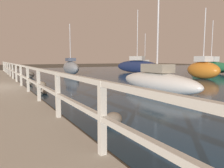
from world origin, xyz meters
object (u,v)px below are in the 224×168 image
(sailboat_green, at_px, (211,67))
(sailboat_orange, at_px, (203,69))
(sailboat_teal, at_px, (145,66))
(sailboat_white, at_px, (157,81))
(sailboat_gray, at_px, (71,67))
(sailboat_navy, at_px, (137,66))

(sailboat_green, relative_size, sailboat_orange, 1.03)
(sailboat_teal, xyz_separation_m, sailboat_white, (-13.12, -17.98, -0.08))
(sailboat_white, distance_m, sailboat_gray, 14.49)
(sailboat_teal, xyz_separation_m, sailboat_gray, (-12.82, -3.49, 0.12))
(sailboat_white, relative_size, sailboat_gray, 1.05)
(sailboat_orange, height_order, sailboat_white, sailboat_orange)
(sailboat_navy, distance_m, sailboat_gray, 8.21)
(sailboat_teal, distance_m, sailboat_white, 22.25)
(sailboat_green, relative_size, sailboat_white, 1.08)
(sailboat_green, distance_m, sailboat_gray, 16.41)
(sailboat_green, bearing_deg, sailboat_white, -150.07)
(sailboat_orange, xyz_separation_m, sailboat_gray, (-8.36, 10.41, -0.04))
(sailboat_teal, distance_m, sailboat_navy, 6.48)
(sailboat_navy, relative_size, sailboat_white, 1.33)
(sailboat_orange, height_order, sailboat_gray, sailboat_orange)
(sailboat_gray, bearing_deg, sailboat_white, -86.36)
(sailboat_green, xyz_separation_m, sailboat_white, (-15.55, -8.41, -0.20))
(sailboat_navy, distance_m, sailboat_white, 15.91)
(sailboat_orange, relative_size, sailboat_white, 1.05)
(sailboat_orange, relative_size, sailboat_navy, 0.79)
(sailboat_navy, relative_size, sailboat_gray, 1.39)
(sailboat_white, height_order, sailboat_gray, sailboat_gray)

